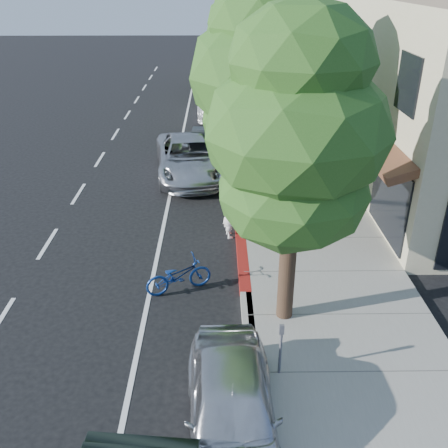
{
  "coord_description": "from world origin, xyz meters",
  "views": [
    {
      "loc": [
        -0.73,
        -12.03,
        7.79
      ],
      "look_at": [
        -0.56,
        0.64,
        1.35
      ],
      "focal_mm": 40.0,
      "sensor_mm": 36.0,
      "label": 1
    }
  ],
  "objects_px": {
    "street_tree_0": "(296,137)",
    "street_tree_3": "(248,33)",
    "bicycle": "(179,276)",
    "silver_suv": "(189,157)",
    "street_tree_2": "(255,65)",
    "street_tree_4": "(242,24)",
    "pedestrian": "(289,135)",
    "cyclist": "(229,214)",
    "street_tree_1": "(269,78)",
    "dark_suv_far": "(220,78)",
    "white_pickup": "(217,100)",
    "near_car_a": "(232,409)",
    "dark_sedan": "(210,150)",
    "street_tree_5": "(239,24)"
  },
  "relations": [
    {
      "from": "street_tree_0",
      "to": "street_tree_4",
      "type": "relative_size",
      "value": 0.96
    },
    {
      "from": "street_tree_1",
      "to": "dark_sedan",
      "type": "bearing_deg",
      "value": 111.37
    },
    {
      "from": "dark_sedan",
      "to": "bicycle",
      "type": "bearing_deg",
      "value": -92.31
    },
    {
      "from": "silver_suv",
      "to": "pedestrian",
      "type": "relative_size",
      "value": 3.77
    },
    {
      "from": "street_tree_0",
      "to": "dark_sedan",
      "type": "relative_size",
      "value": 1.57
    },
    {
      "from": "pedestrian",
      "to": "dark_sedan",
      "type": "bearing_deg",
      "value": 26.91
    },
    {
      "from": "street_tree_3",
      "to": "near_car_a",
      "type": "relative_size",
      "value": 1.87
    },
    {
      "from": "street_tree_2",
      "to": "street_tree_4",
      "type": "relative_size",
      "value": 0.88
    },
    {
      "from": "street_tree_0",
      "to": "bicycle",
      "type": "relative_size",
      "value": 4.07
    },
    {
      "from": "street_tree_1",
      "to": "dark_suv_far",
      "type": "distance_m",
      "value": 21.61
    },
    {
      "from": "dark_sedan",
      "to": "near_car_a",
      "type": "xyz_separation_m",
      "value": [
        0.56,
        -14.5,
        -0.07
      ]
    },
    {
      "from": "street_tree_1",
      "to": "street_tree_3",
      "type": "xyz_separation_m",
      "value": [
        -0.0,
        12.0,
        0.1
      ]
    },
    {
      "from": "street_tree_4",
      "to": "pedestrian",
      "type": "distance_m",
      "value": 12.07
    },
    {
      "from": "street_tree_4",
      "to": "white_pickup",
      "type": "xyz_separation_m",
      "value": [
        -1.64,
        -3.9,
        -3.92
      ]
    },
    {
      "from": "street_tree_1",
      "to": "street_tree_4",
      "type": "distance_m",
      "value": 18.0
    },
    {
      "from": "white_pickup",
      "to": "pedestrian",
      "type": "relative_size",
      "value": 3.87
    },
    {
      "from": "street_tree_1",
      "to": "silver_suv",
      "type": "relative_size",
      "value": 1.38
    },
    {
      "from": "silver_suv",
      "to": "street_tree_4",
      "type": "bearing_deg",
      "value": 71.44
    },
    {
      "from": "white_pickup",
      "to": "dark_suv_far",
      "type": "relative_size",
      "value": 1.23
    },
    {
      "from": "bicycle",
      "to": "silver_suv",
      "type": "xyz_separation_m",
      "value": [
        -0.14,
        8.64,
        0.32
      ]
    },
    {
      "from": "street_tree_0",
      "to": "white_pickup",
      "type": "bearing_deg",
      "value": 94.68
    },
    {
      "from": "street_tree_4",
      "to": "dark_sedan",
      "type": "height_order",
      "value": "street_tree_4"
    },
    {
      "from": "street_tree_0",
      "to": "dark_sedan",
      "type": "height_order",
      "value": "street_tree_0"
    },
    {
      "from": "street_tree_4",
      "to": "cyclist",
      "type": "height_order",
      "value": "street_tree_4"
    },
    {
      "from": "street_tree_0",
      "to": "silver_suv",
      "type": "xyz_separation_m",
      "value": [
        -2.84,
        9.95,
        -3.93
      ]
    },
    {
      "from": "street_tree_2",
      "to": "street_tree_3",
      "type": "xyz_separation_m",
      "value": [
        0.0,
        6.0,
        0.68
      ]
    },
    {
      "from": "street_tree_4",
      "to": "cyclist",
      "type": "xyz_separation_m",
      "value": [
        -1.27,
        -19.57,
        -3.96
      ]
    },
    {
      "from": "street_tree_1",
      "to": "dark_sedan",
      "type": "relative_size",
      "value": 1.67
    },
    {
      "from": "street_tree_5",
      "to": "bicycle",
      "type": "distance_m",
      "value": 29.06
    },
    {
      "from": "bicycle",
      "to": "street_tree_5",
      "type": "bearing_deg",
      "value": -27.75
    },
    {
      "from": "street_tree_4",
      "to": "cyclist",
      "type": "bearing_deg",
      "value": -93.71
    },
    {
      "from": "street_tree_1",
      "to": "street_tree_4",
      "type": "bearing_deg",
      "value": 90.0
    },
    {
      "from": "street_tree_1",
      "to": "dark_suv_far",
      "type": "relative_size",
      "value": 1.65
    },
    {
      "from": "street_tree_3",
      "to": "street_tree_4",
      "type": "height_order",
      "value": "street_tree_3"
    },
    {
      "from": "street_tree_4",
      "to": "white_pickup",
      "type": "bearing_deg",
      "value": -112.88
    },
    {
      "from": "street_tree_0",
      "to": "street_tree_3",
      "type": "height_order",
      "value": "street_tree_3"
    },
    {
      "from": "street_tree_3",
      "to": "near_car_a",
      "type": "height_order",
      "value": "street_tree_3"
    },
    {
      "from": "street_tree_2",
      "to": "street_tree_1",
      "type": "bearing_deg",
      "value": -90.0
    },
    {
      "from": "white_pickup",
      "to": "near_car_a",
      "type": "relative_size",
      "value": 1.41
    },
    {
      "from": "street_tree_0",
      "to": "bicycle",
      "type": "height_order",
      "value": "street_tree_0"
    },
    {
      "from": "cyclist",
      "to": "white_pickup",
      "type": "distance_m",
      "value": 15.68
    },
    {
      "from": "street_tree_3",
      "to": "cyclist",
      "type": "distance_m",
      "value": 14.23
    },
    {
      "from": "street_tree_3",
      "to": "street_tree_5",
      "type": "distance_m",
      "value": 12.02
    },
    {
      "from": "street_tree_3",
      "to": "bicycle",
      "type": "relative_size",
      "value": 4.28
    },
    {
      "from": "pedestrian",
      "to": "street_tree_3",
      "type": "bearing_deg",
      "value": -69.44
    },
    {
      "from": "street_tree_0",
      "to": "street_tree_5",
      "type": "relative_size",
      "value": 1.08
    },
    {
      "from": "near_car_a",
      "to": "street_tree_1",
      "type": "bearing_deg",
      "value": 79.7
    },
    {
      "from": "white_pickup",
      "to": "silver_suv",
      "type": "bearing_deg",
      "value": -98.49
    },
    {
      "from": "street_tree_0",
      "to": "street_tree_5",
      "type": "xyz_separation_m",
      "value": [
        0.0,
        30.0,
        -0.47
      ]
    },
    {
      "from": "dark_suv_far",
      "to": "near_car_a",
      "type": "relative_size",
      "value": 1.14
    }
  ]
}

